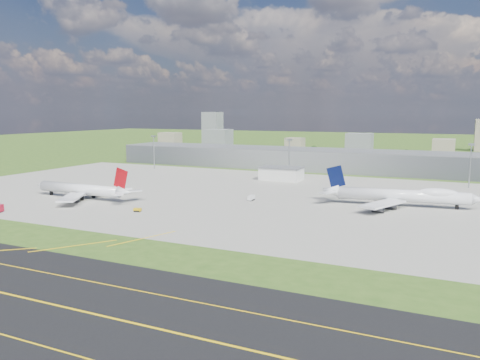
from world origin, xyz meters
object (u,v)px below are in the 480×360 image
at_px(airliner_blue_quad, 402,196).
at_px(van_white_far, 401,199).
at_px(tug_yellow, 137,210).
at_px(airliner_red_twin, 83,190).
at_px(van_white_near, 251,198).

relative_size(airliner_blue_quad, van_white_far, 16.09).
bearing_deg(van_white_far, tug_yellow, -155.07).
bearing_deg(airliner_red_twin, van_white_far, -155.54).
xyz_separation_m(airliner_blue_quad, van_white_near, (-69.64, -15.90, -3.86)).
bearing_deg(tug_yellow, airliner_blue_quad, 19.19).
bearing_deg(van_white_far, airliner_blue_quad, -94.88).
xyz_separation_m(airliner_blue_quad, tug_yellow, (-104.54, -61.58, -4.27)).
height_order(airliner_red_twin, van_white_far, airliner_red_twin).
height_order(airliner_blue_quad, tug_yellow, airliner_blue_quad).
height_order(tug_yellow, van_white_near, van_white_near).
distance_m(tug_yellow, van_white_near, 57.49).
bearing_deg(airliner_blue_quad, van_white_near, -174.31).
distance_m(tug_yellow, van_white_far, 128.09).
bearing_deg(airliner_blue_quad, airliner_red_twin, -169.51).
bearing_deg(tug_yellow, van_white_far, 25.35).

